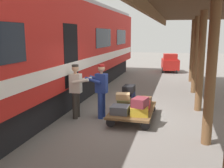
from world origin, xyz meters
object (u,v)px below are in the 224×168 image
at_px(suitcase_tan_vintage, 123,96).
at_px(suitcase_maroon_trunk, 141,100).
at_px(suitcase_burgundy_valise, 140,102).
at_px(suitcase_navy_fabric, 128,95).
at_px(porter_in_overalls, 101,89).
at_px(suitcase_red_plastic, 142,106).
at_px(baggage_tug, 170,63).
at_px(suitcase_yellow_case, 139,111).
at_px(suitcase_slate_roller, 120,110).
at_px(porter_by_door, 76,89).
at_px(luggage_cart, 133,110).
at_px(suitcase_teal_softside, 128,100).
at_px(suitcase_olive_duffel, 124,103).
at_px(suitcase_black_hardshell, 129,89).
at_px(suitcase_brown_leather, 144,101).
at_px(train_car, 30,51).

bearing_deg(suitcase_tan_vintage, suitcase_maroon_trunk, -175.48).
relative_size(suitcase_maroon_trunk, suitcase_burgundy_valise, 0.73).
bearing_deg(suitcase_navy_fabric, suitcase_tan_vintage, 84.83).
bearing_deg(porter_in_overalls, suitcase_maroon_trunk, -174.34).
height_order(suitcase_red_plastic, baggage_tug, baggage_tug).
relative_size(suitcase_yellow_case, suitcase_tan_vintage, 1.19).
height_order(suitcase_slate_roller, porter_by_door, porter_by_door).
bearing_deg(baggage_tug, luggage_cart, 85.81).
xyz_separation_m(suitcase_teal_softside, suitcase_olive_duffel, (0.00, 0.59, 0.04)).
bearing_deg(suitcase_burgundy_valise, porter_in_overalls, -20.98).
distance_m(suitcase_olive_duffel, baggage_tug, 10.71).
xyz_separation_m(suitcase_olive_duffel, baggage_tug, (-1.06, -10.66, 0.14)).
height_order(suitcase_slate_roller, baggage_tug, baggage_tug).
xyz_separation_m(suitcase_maroon_trunk, porter_by_door, (2.01, 0.33, 0.30)).
xyz_separation_m(suitcase_yellow_case, porter_by_door, (2.03, -0.28, 0.46)).
xyz_separation_m(suitcase_black_hardshell, suitcase_burgundy_valise, (-0.55, 1.17, -0.12)).
xyz_separation_m(suitcase_yellow_case, suitcase_slate_roller, (0.56, 0.00, -0.01)).
distance_m(suitcase_teal_softside, suitcase_yellow_case, 1.31).
bearing_deg(suitcase_maroon_trunk, porter_in_overalls, 5.66).
xyz_separation_m(suitcase_slate_roller, suitcase_olive_duffel, (0.00, -0.59, 0.03)).
bearing_deg(suitcase_slate_roller, suitcase_burgundy_valise, 177.56).
relative_size(luggage_cart, suitcase_slate_roller, 4.16).
height_order(suitcase_teal_softside, suitcase_navy_fabric, suitcase_navy_fabric).
bearing_deg(porter_in_overalls, suitcase_yellow_case, 159.63).
bearing_deg(porter_by_door, baggage_tug, -103.00).
xyz_separation_m(suitcase_tan_vintage, baggage_tug, (-1.10, -10.69, -0.10)).
bearing_deg(suitcase_maroon_trunk, suitcase_teal_softside, -46.89).
xyz_separation_m(suitcase_yellow_case, porter_in_overalls, (1.29, -0.48, 0.46)).
height_order(suitcase_navy_fabric, suitcase_maroon_trunk, suitcase_navy_fabric).
relative_size(suitcase_yellow_case, porter_in_overalls, 0.30).
relative_size(porter_in_overalls, porter_by_door, 1.00).
bearing_deg(suitcase_brown_leather, suitcase_maroon_trunk, 87.36).
bearing_deg(suitcase_red_plastic, suitcase_maroon_trunk, -29.93).
distance_m(suitcase_brown_leather, suitcase_red_plastic, 0.59).
relative_size(luggage_cart, suitcase_red_plastic, 3.61).
bearing_deg(suitcase_olive_duffel, suitcase_slate_roller, 90.00).
bearing_deg(train_car, suitcase_black_hardshell, -171.26).
bearing_deg(suitcase_brown_leather, baggage_tug, -92.83).
xyz_separation_m(luggage_cart, suitcase_tan_vintage, (0.32, 0.03, 0.43)).
distance_m(suitcase_yellow_case, porter_in_overalls, 1.45).
bearing_deg(baggage_tug, porter_by_door, 77.00).
bearing_deg(luggage_cart, train_car, -0.86).
xyz_separation_m(suitcase_red_plastic, porter_in_overalls, (1.29, 0.11, 0.48)).
relative_size(suitcase_teal_softside, suitcase_red_plastic, 0.94).
height_order(suitcase_olive_duffel, porter_by_door, porter_by_door).
bearing_deg(porter_by_door, suitcase_black_hardshell, -150.04).
bearing_deg(suitcase_yellow_case, suitcase_burgundy_valise, 134.17).
relative_size(suitcase_red_plastic, suitcase_black_hardshell, 1.11).
bearing_deg(suitcase_brown_leather, suitcase_tan_vintage, 45.90).
height_order(suitcase_olive_duffel, suitcase_burgundy_valise, suitcase_burgundy_valise).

